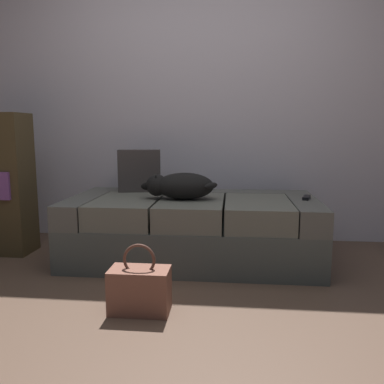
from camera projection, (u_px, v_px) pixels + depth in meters
ground_plane at (170, 332)px, 1.92m from camera, size 10.00×10.00×0.00m
back_wall at (200, 80)px, 3.46m from camera, size 6.40×0.10×2.80m
couch at (193, 229)px, 2.99m from camera, size 1.83×0.92×0.47m
dog_dark at (180, 186)px, 2.87m from camera, size 0.57×0.26×0.19m
tv_remote at (306, 197)px, 2.89m from camera, size 0.09×0.16×0.02m
throw_pillow at (139, 171)px, 3.23m from camera, size 0.36×0.18×0.34m
handbag at (140, 289)px, 2.12m from camera, size 0.32×0.18×0.38m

